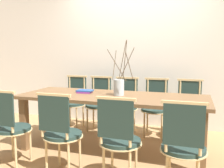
{
  "coord_description": "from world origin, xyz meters",
  "views": [
    {
      "loc": [
        1.01,
        -3.05,
        1.31
      ],
      "look_at": [
        0.0,
        0.0,
        0.9
      ],
      "focal_mm": 40.0,
      "sensor_mm": 36.0,
      "label": 1
    }
  ],
  "objects_px": {
    "dining_table": "(112,103)",
    "vase_centerpiece": "(119,86)",
    "chair_near_center": "(119,137)",
    "chair_far_center": "(125,103)",
    "book_stack": "(85,91)"
  },
  "relations": [
    {
      "from": "chair_near_center",
      "to": "dining_table",
      "type": "bearing_deg",
      "value": 112.97
    },
    {
      "from": "vase_centerpiece",
      "to": "chair_near_center",
      "type": "bearing_deg",
      "value": -73.1
    },
    {
      "from": "chair_far_center",
      "to": "vase_centerpiece",
      "type": "relative_size",
      "value": 1.26
    },
    {
      "from": "dining_table",
      "to": "chair_far_center",
      "type": "distance_m",
      "value": 0.81
    },
    {
      "from": "chair_near_center",
      "to": "book_stack",
      "type": "distance_m",
      "value": 1.2
    },
    {
      "from": "dining_table",
      "to": "chair_far_center",
      "type": "relative_size",
      "value": 2.72
    },
    {
      "from": "vase_centerpiece",
      "to": "book_stack",
      "type": "distance_m",
      "value": 0.53
    },
    {
      "from": "chair_near_center",
      "to": "vase_centerpiece",
      "type": "xyz_separation_m",
      "value": [
        -0.25,
        0.83,
        0.38
      ]
    },
    {
      "from": "chair_far_center",
      "to": "vase_centerpiece",
      "type": "height_order",
      "value": "vase_centerpiece"
    },
    {
      "from": "dining_table",
      "to": "book_stack",
      "type": "bearing_deg",
      "value": 168.59
    },
    {
      "from": "dining_table",
      "to": "book_stack",
      "type": "relative_size",
      "value": 11.17
    },
    {
      "from": "chair_near_center",
      "to": "vase_centerpiece",
      "type": "distance_m",
      "value": 0.94
    },
    {
      "from": "dining_table",
      "to": "chair_far_center",
      "type": "bearing_deg",
      "value": 92.68
    },
    {
      "from": "chair_near_center",
      "to": "chair_far_center",
      "type": "distance_m",
      "value": 1.63
    },
    {
      "from": "dining_table",
      "to": "vase_centerpiece",
      "type": "distance_m",
      "value": 0.23
    }
  ]
}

